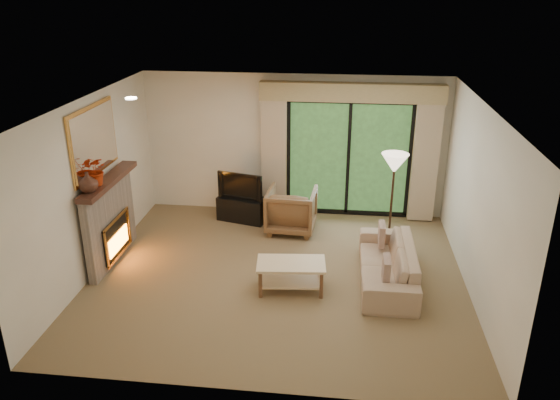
# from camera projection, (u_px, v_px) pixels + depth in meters

# --- Properties ---
(floor) EXTENTS (5.50, 5.50, 0.00)m
(floor) POSITION_uv_depth(u_px,v_px,m) (278.00, 275.00, 8.19)
(floor) COLOR olive
(floor) RESTS_ON ground
(ceiling) EXTENTS (5.50, 5.50, 0.00)m
(ceiling) POSITION_uv_depth(u_px,v_px,m) (277.00, 103.00, 7.21)
(ceiling) COLOR white
(ceiling) RESTS_ON ground
(wall_back) EXTENTS (5.00, 0.00, 5.00)m
(wall_back) POSITION_uv_depth(u_px,v_px,m) (294.00, 145.00, 10.00)
(wall_back) COLOR silver
(wall_back) RESTS_ON ground
(wall_front) EXTENTS (5.00, 0.00, 5.00)m
(wall_front) POSITION_uv_depth(u_px,v_px,m) (247.00, 287.00, 5.40)
(wall_front) COLOR silver
(wall_front) RESTS_ON ground
(wall_left) EXTENTS (0.00, 5.00, 5.00)m
(wall_left) POSITION_uv_depth(u_px,v_px,m) (92.00, 187.00, 8.00)
(wall_left) COLOR silver
(wall_left) RESTS_ON ground
(wall_right) EXTENTS (0.00, 5.00, 5.00)m
(wall_right) POSITION_uv_depth(u_px,v_px,m) (478.00, 203.00, 7.40)
(wall_right) COLOR silver
(wall_right) RESTS_ON ground
(fireplace) EXTENTS (0.24, 1.70, 1.37)m
(fireplace) POSITION_uv_depth(u_px,v_px,m) (110.00, 220.00, 8.40)
(fireplace) COLOR gray
(fireplace) RESTS_ON floor
(mirror) EXTENTS (0.07, 1.45, 1.02)m
(mirror) POSITION_uv_depth(u_px,v_px,m) (94.00, 140.00, 7.93)
(mirror) COLOR gold
(mirror) RESTS_ON wall_left
(sliding_door) EXTENTS (2.26, 0.10, 2.16)m
(sliding_door) POSITION_uv_depth(u_px,v_px,m) (348.00, 158.00, 9.92)
(sliding_door) COLOR black
(sliding_door) RESTS_ON floor
(curtain_left) EXTENTS (0.45, 0.18, 2.35)m
(curtain_left) POSITION_uv_depth(u_px,v_px,m) (274.00, 152.00, 9.93)
(curtain_left) COLOR tan
(curtain_left) RESTS_ON floor
(curtain_right) EXTENTS (0.45, 0.18, 2.35)m
(curtain_right) POSITION_uv_depth(u_px,v_px,m) (425.00, 158.00, 9.63)
(curtain_right) COLOR tan
(curtain_right) RESTS_ON floor
(cornice) EXTENTS (3.20, 0.24, 0.32)m
(cornice) POSITION_uv_depth(u_px,v_px,m) (352.00, 92.00, 9.38)
(cornice) COLOR tan
(cornice) RESTS_ON wall_back
(media_console) EXTENTS (0.95, 0.61, 0.44)m
(media_console) POSITION_uv_depth(u_px,v_px,m) (243.00, 209.00, 9.99)
(media_console) COLOR black
(media_console) RESTS_ON floor
(tv) EXTENTS (0.86, 0.33, 0.49)m
(tv) POSITION_uv_depth(u_px,v_px,m) (242.00, 185.00, 9.82)
(tv) COLOR black
(tv) RESTS_ON media_console
(armchair) EXTENTS (0.87, 0.89, 0.77)m
(armchair) POSITION_uv_depth(u_px,v_px,m) (291.00, 210.00, 9.52)
(armchair) COLOR brown
(armchair) RESTS_ON floor
(sofa) EXTENTS (0.76, 1.95, 0.57)m
(sofa) POSITION_uv_depth(u_px,v_px,m) (387.00, 263.00, 7.94)
(sofa) COLOR tan
(sofa) RESTS_ON floor
(pillow_near) EXTENTS (0.09, 0.35, 0.35)m
(pillow_near) POSITION_uv_depth(u_px,v_px,m) (386.00, 270.00, 7.36)
(pillow_near) COLOR #53352C
(pillow_near) RESTS_ON sofa
(pillow_far) EXTENTS (0.09, 0.34, 0.34)m
(pillow_far) POSITION_uv_depth(u_px,v_px,m) (382.00, 234.00, 8.39)
(pillow_far) COLOR #53352C
(pillow_far) RESTS_ON sofa
(coffee_table) EXTENTS (1.00, 0.61, 0.43)m
(coffee_table) POSITION_uv_depth(u_px,v_px,m) (291.00, 276.00, 7.74)
(coffee_table) COLOR beige
(coffee_table) RESTS_ON floor
(floor_lamp) EXTENTS (0.54, 0.54, 1.61)m
(floor_lamp) POSITION_uv_depth(u_px,v_px,m) (392.00, 202.00, 8.77)
(floor_lamp) COLOR #FFE7C7
(floor_lamp) RESTS_ON floor
(vase) EXTENTS (0.31, 0.31, 0.29)m
(vase) POSITION_uv_depth(u_px,v_px,m) (88.00, 182.00, 7.56)
(vase) COLOR #43241A
(vase) RESTS_ON fireplace
(branches) EXTENTS (0.42, 0.37, 0.45)m
(branches) POSITION_uv_depth(u_px,v_px,m) (95.00, 170.00, 7.78)
(branches) COLOR #AC2B0A
(branches) RESTS_ON fireplace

